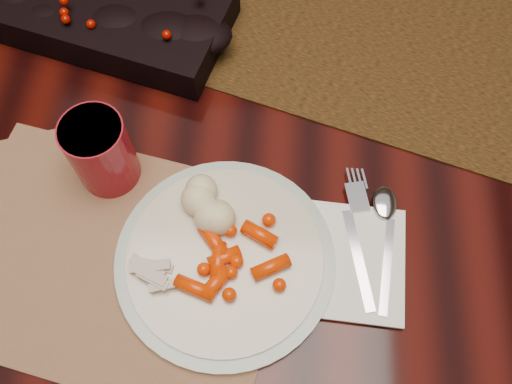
# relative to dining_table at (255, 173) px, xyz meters

# --- Properties ---
(floor) EXTENTS (5.00, 5.00, 0.00)m
(floor) POSITION_rel_dining_table_xyz_m (0.00, 0.00, -0.38)
(floor) COLOR black
(floor) RESTS_ON ground
(dining_table) EXTENTS (1.80, 1.00, 0.75)m
(dining_table) POSITION_rel_dining_table_xyz_m (0.00, 0.00, 0.00)
(dining_table) COLOR black
(dining_table) RESTS_ON floor
(table_runner) EXTENTS (1.91, 0.93, 0.00)m
(table_runner) POSITION_rel_dining_table_xyz_m (0.05, 0.11, 0.38)
(table_runner) COLOR black
(table_runner) RESTS_ON dining_table
(centerpiece) EXTENTS (0.40, 0.28, 0.07)m
(centerpiece) POSITION_rel_dining_table_xyz_m (-0.23, 0.06, 0.41)
(centerpiece) COLOR black
(centerpiece) RESTS_ON table_runner
(placemat_main) EXTENTS (0.49, 0.40, 0.00)m
(placemat_main) POSITION_rel_dining_table_xyz_m (-0.16, -0.33, 0.38)
(placemat_main) COLOR #925E48
(placemat_main) RESTS_ON dining_table
(dinner_plate) EXTENTS (0.33, 0.33, 0.02)m
(dinner_plate) POSITION_rel_dining_table_xyz_m (-0.02, -0.33, 0.39)
(dinner_plate) COLOR beige
(dinner_plate) RESTS_ON placemat_main
(baby_carrots) EXTENTS (0.13, 0.11, 0.02)m
(baby_carrots) POSITION_rel_dining_table_xyz_m (0.00, -0.34, 0.41)
(baby_carrots) COLOR #E53100
(baby_carrots) RESTS_ON dinner_plate
(mashed_potatoes) EXTENTS (0.10, 0.10, 0.05)m
(mashed_potatoes) POSITION_rel_dining_table_xyz_m (-0.05, -0.26, 0.42)
(mashed_potatoes) COLOR tan
(mashed_potatoes) RESTS_ON dinner_plate
(turkey_shreds) EXTENTS (0.07, 0.06, 0.02)m
(turkey_shreds) POSITION_rel_dining_table_xyz_m (-0.10, -0.36, 0.40)
(turkey_shreds) COLOR beige
(turkey_shreds) RESTS_ON dinner_plate
(napkin) EXTENTS (0.15, 0.17, 0.01)m
(napkin) POSITION_rel_dining_table_xyz_m (0.15, -0.32, 0.38)
(napkin) COLOR white
(napkin) RESTS_ON placemat_main
(fork) EXTENTS (0.06, 0.18, 0.00)m
(fork) POSITION_rel_dining_table_xyz_m (0.16, -0.29, 0.39)
(fork) COLOR silver
(fork) RESTS_ON napkin
(spoon) EXTENTS (0.05, 0.17, 0.00)m
(spoon) POSITION_rel_dining_table_xyz_m (0.19, -0.29, 0.39)
(spoon) COLOR silver
(spoon) RESTS_ON napkin
(red_cup) EXTENTS (0.10, 0.10, 0.11)m
(red_cup) POSITION_rel_dining_table_xyz_m (-0.19, -0.21, 0.44)
(red_cup) COLOR maroon
(red_cup) RESTS_ON placemat_main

